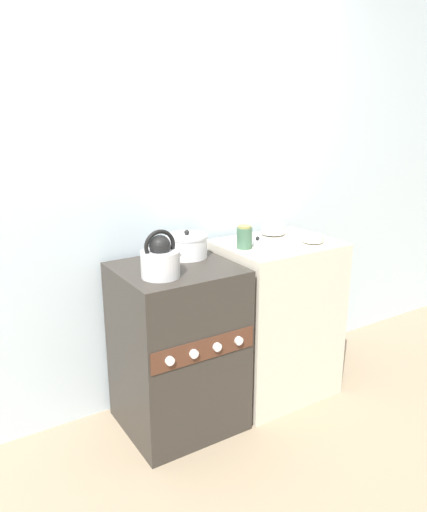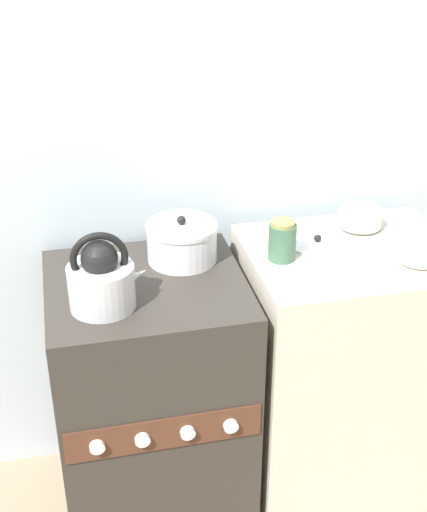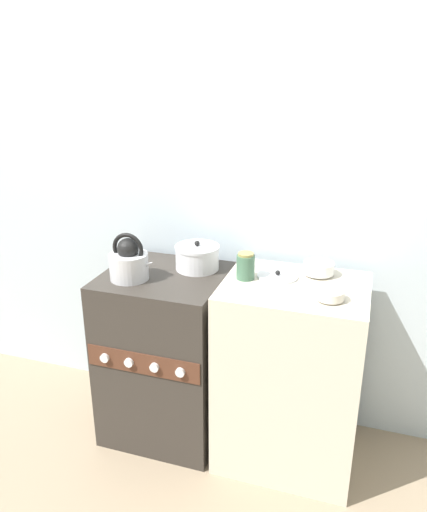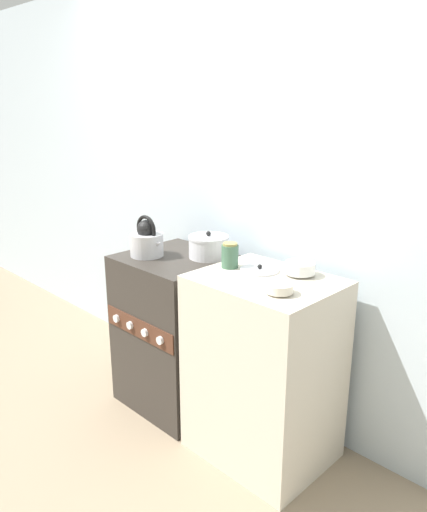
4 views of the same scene
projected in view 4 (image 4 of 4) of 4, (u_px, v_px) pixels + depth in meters
ground_plane at (143, 418)px, 2.86m from camera, size 12.00×12.00×0.00m
wall_back at (220, 189)px, 2.92m from camera, size 7.00×0.06×2.50m
stove at (178, 331)px, 2.92m from camera, size 0.60×0.57×0.91m
counter at (263, 369)px, 2.46m from camera, size 0.66×0.53×0.94m
kettle at (147, 241)px, 2.78m from camera, size 0.23×0.19×0.23m
cooking_pot at (209, 247)px, 2.76m from camera, size 0.22×0.22×0.15m
enamel_bowl at (300, 268)px, 2.36m from camera, size 0.14×0.14×0.07m
small_ceramic_bowl at (279, 288)px, 2.13m from camera, size 0.12×0.12×0.05m
storage_jar at (230, 256)px, 2.47m from camera, size 0.08×0.08×0.13m
loose_pot_lid at (260, 270)px, 2.43m from camera, size 0.19×0.19×0.03m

